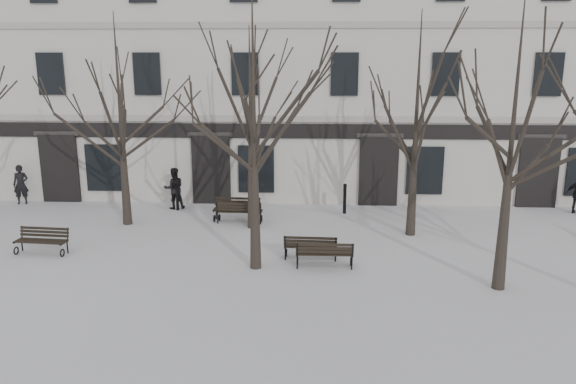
# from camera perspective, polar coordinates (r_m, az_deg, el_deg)

# --- Properties ---
(ground) EXTENTS (100.00, 100.00, 0.00)m
(ground) POSITION_cam_1_polar(r_m,az_deg,el_deg) (16.23, -0.36, -8.39)
(ground) COLOR silver
(ground) RESTS_ON ground
(building) EXTENTS (40.40, 10.20, 11.40)m
(building) POSITION_cam_1_polar(r_m,az_deg,el_deg) (28.02, 1.05, 12.42)
(building) COLOR beige
(building) RESTS_ON ground
(tree_1) EXTENTS (5.44, 5.44, 7.78)m
(tree_1) POSITION_cam_1_polar(r_m,az_deg,el_deg) (15.68, -3.53, 9.13)
(tree_1) COLOR black
(tree_1) RESTS_ON ground
(tree_2) EXTENTS (5.23, 5.23, 7.47)m
(tree_2) POSITION_cam_1_polar(r_m,az_deg,el_deg) (15.25, 21.99, 7.32)
(tree_2) COLOR black
(tree_2) RESTS_ON ground
(tree_4) EXTENTS (5.32, 5.32, 7.60)m
(tree_4) POSITION_cam_1_polar(r_m,az_deg,el_deg) (20.99, -16.80, 9.39)
(tree_4) COLOR black
(tree_4) RESTS_ON ground
(tree_5) EXTENTS (4.98, 4.98, 7.11)m
(tree_5) POSITION_cam_1_polar(r_m,az_deg,el_deg) (19.74, -3.86, 8.81)
(tree_5) COLOR black
(tree_5) RESTS_ON ground
(tree_6) EXTENTS (5.30, 5.30, 7.57)m
(tree_6) POSITION_cam_1_polar(r_m,az_deg,el_deg) (19.32, 13.01, 9.26)
(tree_6) COLOR black
(tree_6) RESTS_ON ground
(bench_0) EXTENTS (1.68, 0.73, 0.82)m
(bench_0) POSITION_cam_1_polar(r_m,az_deg,el_deg) (19.40, -23.71, -4.47)
(bench_0) COLOR black
(bench_0) RESTS_ON ground
(bench_1) EXTENTS (1.65, 0.66, 0.82)m
(bench_1) POSITION_cam_1_polar(r_m,az_deg,el_deg) (17.24, 2.31, -5.49)
(bench_1) COLOR black
(bench_1) RESTS_ON ground
(bench_2) EXTENTS (1.69, 0.62, 0.85)m
(bench_2) POSITION_cam_1_polar(r_m,az_deg,el_deg) (16.59, 3.73, -6.22)
(bench_2) COLOR black
(bench_2) RESTS_ON ground
(bench_3) EXTENTS (1.77, 0.70, 0.88)m
(bench_3) POSITION_cam_1_polar(r_m,az_deg,el_deg) (21.34, -5.21, -1.68)
(bench_3) COLOR black
(bench_3) RESTS_ON ground
(bench_4) EXTENTS (1.72, 0.65, 0.86)m
(bench_4) POSITION_cam_1_polar(r_m,az_deg,el_deg) (21.04, -4.96, -1.94)
(bench_4) COLOR black
(bench_4) RESTS_ON ground
(bollard_a) EXTENTS (0.13, 0.13, 1.04)m
(bollard_a) POSITION_cam_1_polar(r_m,az_deg,el_deg) (23.14, -11.19, -0.49)
(bollard_a) COLOR black
(bollard_a) RESTS_ON ground
(bollard_b) EXTENTS (0.16, 0.16, 1.22)m
(bollard_b) POSITION_cam_1_polar(r_m,az_deg,el_deg) (22.31, 5.79, -0.56)
(bollard_b) COLOR black
(bollard_b) RESTS_ON ground
(pedestrian_a) EXTENTS (0.69, 0.55, 1.67)m
(pedestrian_a) POSITION_cam_1_polar(r_m,az_deg,el_deg) (26.37, -25.32, -1.08)
(pedestrian_a) COLOR black
(pedestrian_a) RESTS_ON ground
(pedestrian_b) EXTENTS (1.01, 0.90, 1.70)m
(pedestrian_b) POSITION_cam_1_polar(r_m,az_deg,el_deg) (23.57, -11.40, -1.64)
(pedestrian_b) COLOR black
(pedestrian_b) RESTS_ON ground
(pedestrian_c) EXTENTS (0.97, 0.84, 1.56)m
(pedestrian_c) POSITION_cam_1_polar(r_m,az_deg,el_deg) (25.13, 27.25, -1.96)
(pedestrian_c) COLOR black
(pedestrian_c) RESTS_ON ground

